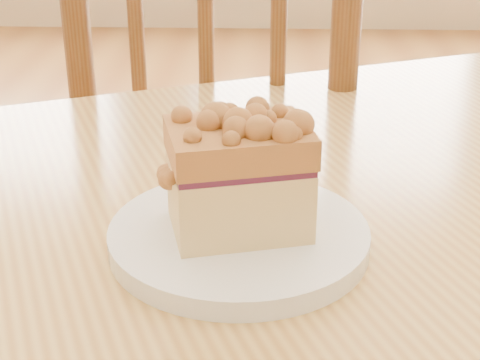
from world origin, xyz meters
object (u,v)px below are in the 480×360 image
object	(u,v)px
cafe_chair_main	(233,175)
plate	(239,237)
cafe_table_main	(314,302)
cake_slice	(237,169)

from	to	relation	value
cafe_chair_main	plate	size ratio (longest dim) A/B	4.81
cafe_chair_main	plate	world-z (taller)	cafe_chair_main
cafe_table_main	cake_slice	world-z (taller)	cake_slice
cafe_table_main	cafe_chair_main	world-z (taller)	cafe_chair_main
plate	cafe_table_main	bearing A→B (deg)	41.64
cafe_chair_main	cake_slice	bearing A→B (deg)	103.03
cafe_chair_main	cake_slice	size ratio (longest dim) A/B	8.27
plate	cake_slice	size ratio (longest dim) A/B	1.72
cafe_table_main	cafe_chair_main	size ratio (longest dim) A/B	1.36
cake_slice	cafe_table_main	bearing A→B (deg)	27.35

